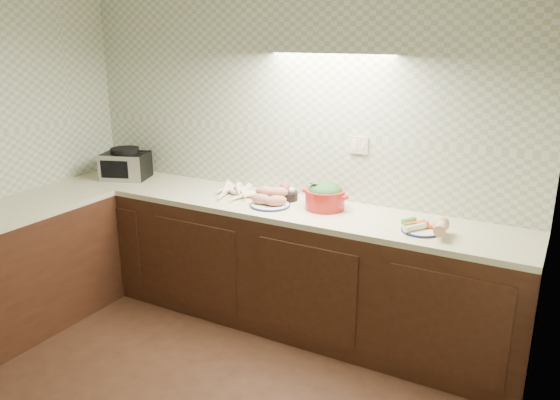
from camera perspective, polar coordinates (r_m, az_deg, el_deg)
The scene contains 8 objects.
room at distance 2.57m, azimuth -18.27°, elevation 6.52°, with size 3.60×3.60×2.60m.
counter at distance 3.85m, azimuth -16.30°, elevation -8.41°, with size 3.60×3.60×0.90m.
toaster_oven at distance 4.70m, azimuth -15.83°, elevation 3.61°, with size 0.43×0.38×0.26m.
parsnip_pile at distance 4.03m, azimuth -4.73°, elevation 0.73°, with size 0.40×0.39×0.07m.
sweet_potato_plate at distance 3.81m, azimuth -1.02°, elevation 0.12°, with size 0.28×0.28×0.13m.
onion_bowl at distance 3.95m, azimuth 0.66°, elevation 0.69°, with size 0.16×0.16×0.13m.
dutch_oven at distance 3.74m, azimuth 4.73°, elevation 0.43°, with size 0.34×0.30×0.19m.
veg_plate at distance 3.42m, azimuth 15.37°, elevation -2.66°, with size 0.31×0.25×0.11m.
Camera 1 is at (1.86, -1.72, 2.06)m, focal length 35.00 mm.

